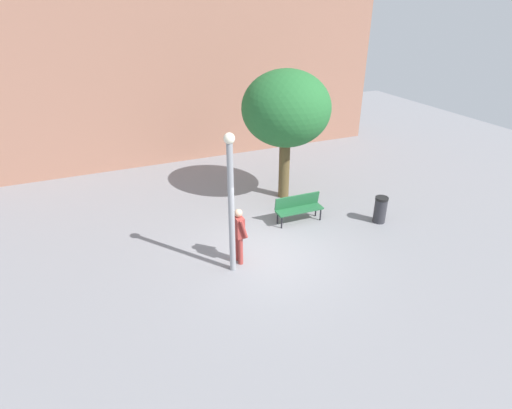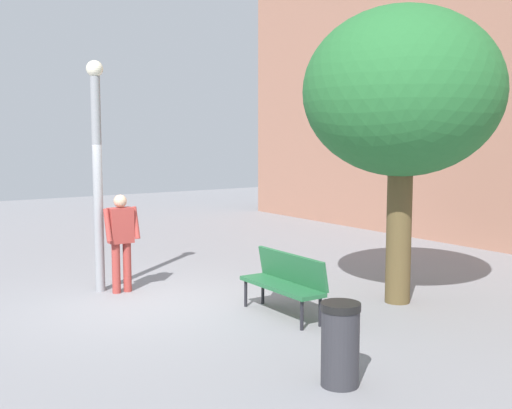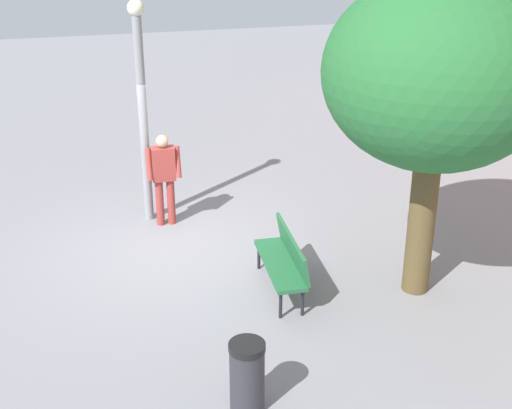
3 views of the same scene
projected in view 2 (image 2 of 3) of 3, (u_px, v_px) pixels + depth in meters
The scene contains 6 objects.
ground_plane at pixel (150, 304), 10.06m from camera, with size 36.00×36.00×0.00m, color gray.
lamppost at pixel (97, 164), 10.65m from camera, with size 0.28×0.28×3.89m.
person_by_lamppost at pixel (121, 236), 10.69m from camera, with size 0.28×0.59×1.67m.
park_bench at pixel (286, 279), 9.36m from camera, with size 1.61×0.51×0.92m.
plaza_tree at pixel (402, 94), 9.79m from camera, with size 3.08×3.08×4.64m.
trash_bin at pixel (340, 344), 6.72m from camera, with size 0.43×0.43×0.90m.
Camera 2 is at (9.07, -4.16, 2.65)m, focal length 44.52 mm.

